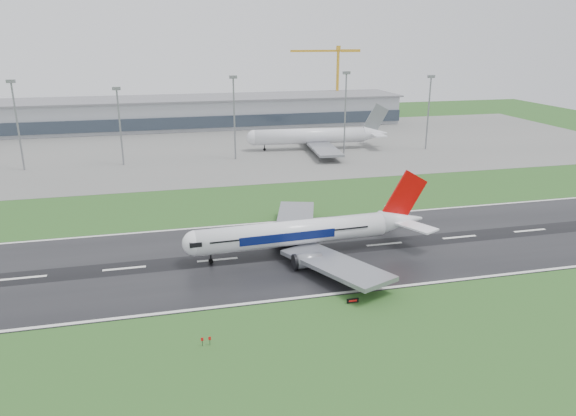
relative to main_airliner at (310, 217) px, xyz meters
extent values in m
plane|color=#24511D|center=(-21.20, 0.30, -8.59)|extent=(520.00, 520.00, 0.00)
cube|color=black|center=(-21.20, 0.30, -8.54)|extent=(400.00, 45.00, 0.10)
cube|color=slate|center=(-21.20, 125.30, -8.55)|extent=(400.00, 130.00, 0.08)
cube|color=#92969D|center=(-21.20, 185.30, -1.09)|extent=(240.00, 36.00, 15.00)
cylinder|color=gray|center=(-81.48, 100.30, 7.22)|extent=(0.64, 0.64, 31.62)
cylinder|color=gray|center=(-46.09, 100.30, 5.58)|extent=(0.64, 0.64, 28.33)
cylinder|color=gray|center=(-2.69, 100.30, 7.27)|extent=(0.64, 0.64, 31.71)
cylinder|color=gray|center=(43.38, 100.30, 7.71)|extent=(0.64, 0.64, 32.60)
cylinder|color=gray|center=(81.07, 100.30, 6.65)|extent=(0.64, 0.64, 30.48)
camera|label=1|loc=(-31.64, -110.46, 39.40)|focal=33.45mm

